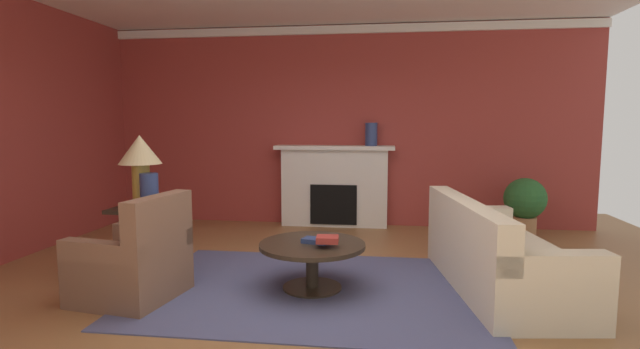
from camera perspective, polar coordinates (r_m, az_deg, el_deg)
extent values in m
plane|color=olive|center=(4.45, -1.86, -14.50)|extent=(9.10, 9.10, 0.00)
cube|color=#9E3833|center=(7.34, 2.21, 5.82)|extent=(7.60, 0.12, 3.04)
cube|color=white|center=(7.39, 2.20, 17.04)|extent=(7.60, 0.08, 0.12)
cube|color=#4C517A|center=(4.62, -0.94, -13.60)|extent=(3.19, 2.30, 0.01)
cube|color=white|center=(7.21, 1.75, -1.62)|extent=(1.60, 0.25, 1.17)
cube|color=black|center=(7.22, 1.73, -3.50)|extent=(0.70, 0.26, 0.60)
cube|color=white|center=(7.12, 1.74, 3.27)|extent=(1.80, 0.35, 0.06)
cube|color=beige|center=(4.88, 20.97, -10.23)|extent=(1.17, 2.20, 0.45)
cube|color=beige|center=(4.67, 17.15, -5.47)|extent=(0.48, 2.11, 0.40)
cube|color=beige|center=(4.03, 25.98, -12.71)|extent=(0.92, 0.32, 0.62)
cube|color=beige|center=(5.73, 17.58, -6.80)|extent=(0.92, 0.32, 0.62)
cube|color=brown|center=(4.67, -21.89, -11.10)|extent=(0.92, 0.92, 0.44)
cube|color=brown|center=(4.36, -18.84, -5.75)|extent=(0.29, 0.82, 0.51)
cube|color=brown|center=(4.89, -19.49, -9.22)|extent=(0.81, 0.27, 0.60)
cube|color=brown|center=(4.40, -24.66, -11.18)|extent=(0.81, 0.27, 0.60)
cylinder|color=#2D2319|center=(4.50, -0.95, -8.51)|extent=(1.00, 1.00, 0.04)
cylinder|color=#2D2319|center=(4.56, -0.94, -11.25)|extent=(0.12, 0.12, 0.41)
cylinder|color=#2D2319|center=(4.62, -0.94, -13.49)|extent=(0.56, 0.56, 0.03)
cube|color=#2D2319|center=(5.32, -20.64, -3.84)|extent=(0.56, 0.56, 0.04)
cube|color=#2D2319|center=(5.39, -20.50, -7.50)|extent=(0.10, 0.10, 0.66)
cube|color=#2D2319|center=(5.47, -20.37, -10.66)|extent=(0.45, 0.45, 0.04)
cylinder|color=#B28E38|center=(5.29, -20.75, -1.22)|extent=(0.18, 0.18, 0.45)
cone|color=#C6B284|center=(5.25, -20.90, 2.84)|extent=(0.44, 0.44, 0.30)
cylinder|color=navy|center=(7.05, 6.19, 4.84)|extent=(0.18, 0.18, 0.34)
cylinder|color=navy|center=(5.12, -19.88, -1.90)|extent=(0.18, 0.18, 0.37)
cube|color=navy|center=(4.49, -0.49, -7.98)|extent=(0.28, 0.21, 0.04)
cube|color=maroon|center=(4.33, 0.90, -7.83)|extent=(0.21, 0.18, 0.06)
cylinder|color=#A8754C|center=(7.07, 23.35, -5.89)|extent=(0.32, 0.32, 0.30)
sphere|color=#28602D|center=(7.00, 23.50, -2.67)|extent=(0.56, 0.56, 0.56)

